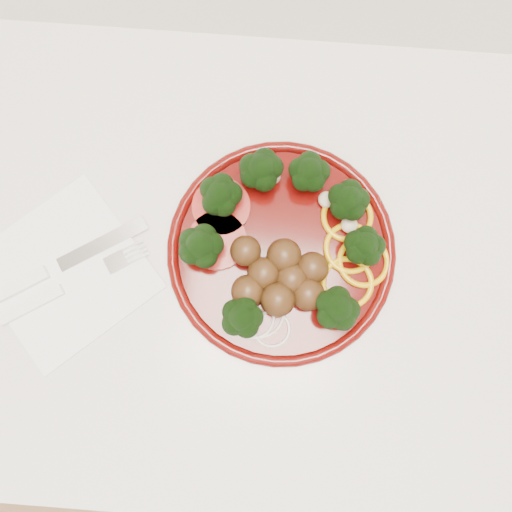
# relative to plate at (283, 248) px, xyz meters

# --- Properties ---
(counter) EXTENTS (2.40, 0.60, 0.90)m
(counter) POSITION_rel_plate_xyz_m (-0.26, -0.02, -0.47)
(counter) COLOR silver
(counter) RESTS_ON ground
(plate) EXTENTS (0.28, 0.28, 0.06)m
(plate) POSITION_rel_plate_xyz_m (0.00, 0.00, 0.00)
(plate) COLOR #450605
(plate) RESTS_ON counter
(napkin) EXTENTS (0.25, 0.25, 0.00)m
(napkin) POSITION_rel_plate_xyz_m (-0.26, -0.05, -0.02)
(napkin) COLOR white
(napkin) RESTS_ON counter
(knife) EXTENTS (0.19, 0.13, 0.01)m
(knife) POSITION_rel_plate_xyz_m (-0.29, -0.05, -0.01)
(knife) COLOR silver
(knife) RESTS_ON napkin
(fork) EXTENTS (0.17, 0.12, 0.01)m
(fork) POSITION_rel_plate_xyz_m (-0.28, -0.08, -0.01)
(fork) COLOR white
(fork) RESTS_ON napkin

